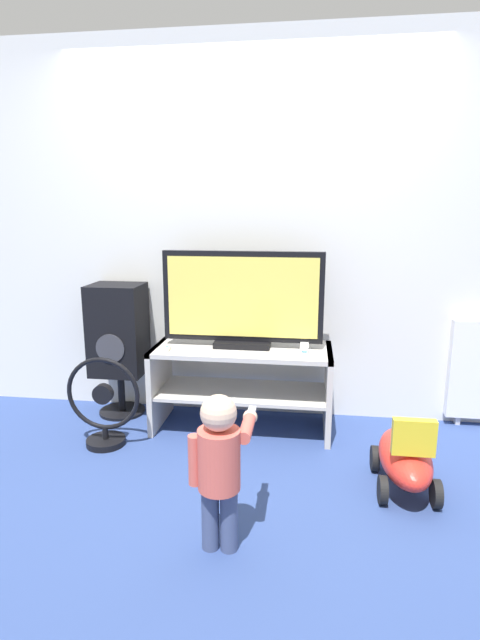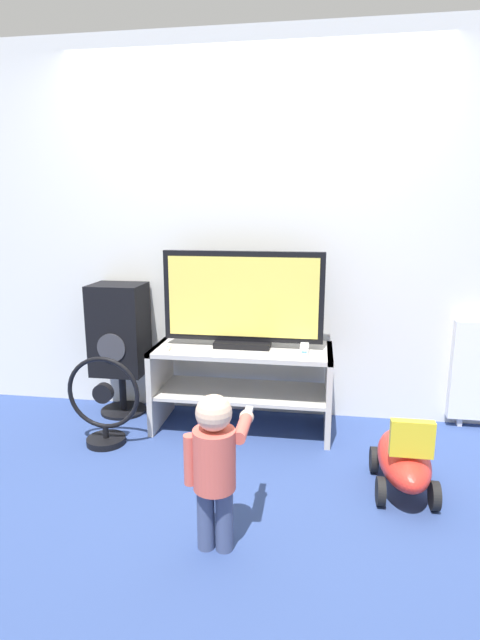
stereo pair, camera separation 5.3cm
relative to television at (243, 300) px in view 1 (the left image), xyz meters
name	(u,v)px [view 1 (the left image)]	position (x,y,z in m)	size (l,w,h in m)	color
ground_plane	(237,444)	(0.00, -0.27, -0.88)	(16.00, 16.00, 0.00)	navy
wall_back	(249,232)	(0.00, 0.31, 0.42)	(10.00, 0.06, 2.60)	silver
tv_stand	(242,375)	(0.00, -0.02, -0.50)	(1.18, 0.50, 0.57)	beige
television	(243,300)	(0.00, 0.00, 0.00)	(1.05, 0.20, 0.63)	black
game_console	(304,348)	(0.41, -0.07, -0.28)	(0.05, 0.19, 0.05)	white
remote_primary	(167,348)	(-0.47, -0.16, -0.30)	(0.05, 0.13, 0.03)	white
child	(220,460)	(0.07, -1.26, -0.46)	(0.27, 0.42, 0.71)	#3F4C72
speaker_tower	(118,333)	(-0.90, 0.10, -0.27)	(0.37, 0.33, 0.95)	black
floor_fan	(104,406)	(-0.82, -0.40, -0.62)	(0.47, 0.24, 0.58)	black
ride_on_toy	(405,458)	(0.96, -0.66, -0.70)	(0.30, 0.60, 0.46)	red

